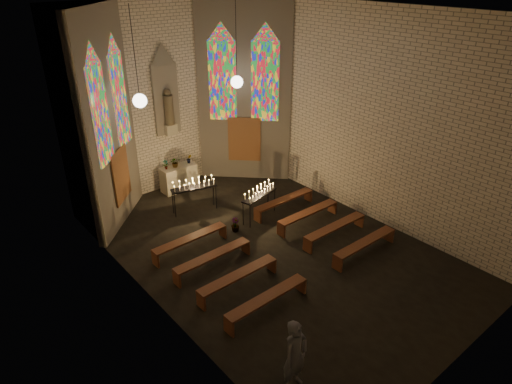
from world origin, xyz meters
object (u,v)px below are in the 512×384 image
at_px(altar, 179,178).
at_px(votive_stand_left, 194,185).
at_px(visitor, 295,356).
at_px(votive_stand_right, 259,193).
at_px(aisle_flower_pot, 235,225).

relative_size(altar, votive_stand_left, 0.84).
bearing_deg(visitor, votive_stand_right, 50.30).
xyz_separation_m(aisle_flower_pot, votive_stand_left, (-0.27, 2.02, 0.78)).
height_order(altar, votive_stand_left, votive_stand_left).
distance_m(altar, visitor, 10.07).
bearing_deg(altar, votive_stand_left, -104.72).
xyz_separation_m(votive_stand_left, votive_stand_right, (1.46, -1.86, -0.04)).
height_order(votive_stand_left, votive_stand_right, votive_stand_left).
relative_size(altar, votive_stand_right, 0.87).
distance_m(aisle_flower_pot, votive_stand_right, 1.41).
bearing_deg(votive_stand_right, visitor, -138.03).
height_order(aisle_flower_pot, votive_stand_left, votive_stand_left).
bearing_deg(altar, votive_stand_right, -75.34).
bearing_deg(altar, visitor, -107.66).
height_order(altar, votive_stand_right, votive_stand_right).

